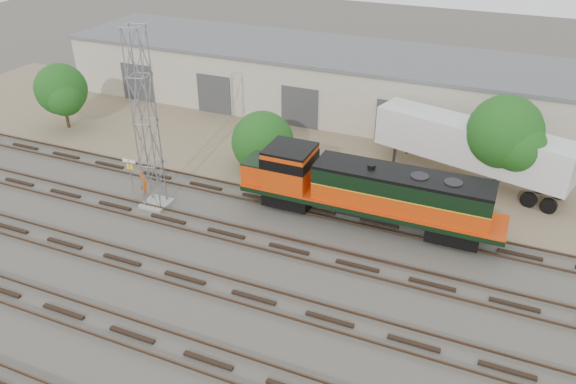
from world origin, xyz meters
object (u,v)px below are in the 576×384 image
at_px(signal_tower, 146,125).
at_px(semi_trailer, 476,146).
at_px(worker, 144,182).
at_px(locomotive, 365,190).

height_order(signal_tower, semi_trailer, signal_tower).
bearing_deg(worker, semi_trailer, -133.80).
xyz_separation_m(signal_tower, semi_trailer, (18.00, 11.24, -2.92)).
bearing_deg(worker, signal_tower, 169.38).
height_order(locomotive, worker, locomotive).
relative_size(locomotive, worker, 8.32).
bearing_deg(locomotive, worker, -169.98).
bearing_deg(semi_trailer, locomotive, -108.13).
height_order(locomotive, signal_tower, signal_tower).
xyz_separation_m(signal_tower, worker, (-1.42, 0.77, -4.54)).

